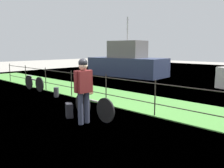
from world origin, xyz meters
name	(u,v)px	position (x,y,z in m)	size (l,w,h in m)	color
ground_plane	(71,126)	(0.00, 0.00, 0.00)	(60.00, 60.00, 0.00)	gray
grass_strip	(149,104)	(0.00, 3.32, 0.01)	(27.00, 2.40, 0.03)	#478438
harbor_water	(220,84)	(0.00, 9.86, 0.00)	(30.00, 30.00, 0.00)	#426684
iron_fence	(128,91)	(0.00, 2.19, 0.62)	(18.04, 0.04, 1.05)	#28231E
bicycle_main	(93,106)	(-0.08, 0.81, 0.35)	(1.63, 0.17, 0.66)	black
wooden_crate	(85,89)	(-0.43, 0.82, 0.79)	(0.39, 0.26, 0.27)	#A87F51
terrier_dog	(86,82)	(-0.41, 0.82, 1.00)	(0.32, 0.15, 0.18)	tan
cyclist_person	(83,85)	(0.07, 0.36, 1.00)	(0.27, 0.54, 1.68)	#383D51
backpack_on_paving	(69,110)	(-0.66, 0.42, 0.20)	(0.28, 0.18, 0.40)	black
mooring_bollard	(56,92)	(-3.34, 1.69, 0.19)	(0.20, 0.20, 0.39)	#38383D
bicycle_parked	(34,83)	(-5.37, 1.79, 0.35)	(1.67, 0.16, 0.67)	black
moored_boat_mid	(127,63)	(-6.16, 9.23, 0.90)	(5.63, 2.91, 4.03)	#2D3856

